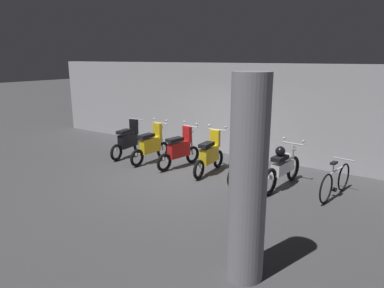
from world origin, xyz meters
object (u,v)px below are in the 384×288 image
at_px(motorbike_slot_1, 151,145).
at_px(support_pillar, 248,181).
at_px(motorbike_slot_0, 128,140).
at_px(motorbike_slot_3, 210,155).
at_px(motorbike_slot_5, 283,167).
at_px(motorbike_slot_4, 243,161).
at_px(bicycle, 335,182).
at_px(motorbike_slot_2, 180,149).

relative_size(motorbike_slot_1, support_pillar, 0.57).
bearing_deg(support_pillar, motorbike_slot_0, 147.52).
height_order(motorbike_slot_3, motorbike_slot_5, motorbike_slot_3).
height_order(motorbike_slot_1, motorbike_slot_5, motorbike_slot_1).
distance_m(motorbike_slot_4, support_pillar, 4.31).
distance_m(motorbike_slot_5, support_pillar, 4.06).
bearing_deg(bicycle, motorbike_slot_2, -177.97).
bearing_deg(motorbike_slot_0, motorbike_slot_4, -0.38).
bearing_deg(motorbike_slot_3, bicycle, 2.56).
xyz_separation_m(motorbike_slot_2, motorbike_slot_4, (2.05, -0.02, -0.00)).
height_order(motorbike_slot_2, motorbike_slot_4, motorbike_slot_2).
height_order(motorbike_slot_1, motorbike_slot_3, same).
bearing_deg(support_pillar, motorbike_slot_5, 101.95).
distance_m(motorbike_slot_0, motorbike_slot_1, 1.04).
height_order(motorbike_slot_0, motorbike_slot_3, motorbike_slot_3).
xyz_separation_m(bicycle, support_pillar, (-0.41, -3.94, 1.13)).
height_order(motorbike_slot_0, bicycle, motorbike_slot_0).
xyz_separation_m(motorbike_slot_0, motorbike_slot_2, (2.07, -0.01, 0.00)).
relative_size(motorbike_slot_3, motorbike_slot_4, 1.00).
height_order(bicycle, support_pillar, support_pillar).
distance_m(motorbike_slot_1, motorbike_slot_5, 4.12).
xyz_separation_m(motorbike_slot_1, motorbike_slot_3, (2.05, 0.08, 0.00)).
relative_size(motorbike_slot_3, bicycle, 0.98).
relative_size(motorbike_slot_1, motorbike_slot_3, 1.00).
distance_m(motorbike_slot_0, motorbike_slot_3, 3.09).
distance_m(motorbike_slot_2, motorbike_slot_3, 1.02).
height_order(motorbike_slot_0, motorbike_slot_1, motorbike_slot_1).
bearing_deg(bicycle, support_pillar, -95.99).
bearing_deg(motorbike_slot_4, motorbike_slot_3, 178.59).
bearing_deg(motorbike_slot_3, motorbike_slot_2, -179.66).
height_order(motorbike_slot_3, bicycle, motorbike_slot_3).
relative_size(motorbike_slot_0, motorbike_slot_5, 0.86).
relative_size(motorbike_slot_2, motorbike_slot_5, 0.86).
xyz_separation_m(motorbike_slot_1, motorbike_slot_4, (3.08, 0.06, -0.00)).
relative_size(motorbike_slot_1, motorbike_slot_2, 1.01).
bearing_deg(motorbike_slot_3, motorbike_slot_1, -177.70).
bearing_deg(motorbike_slot_5, motorbike_slot_1, -177.96).
relative_size(motorbike_slot_4, motorbike_slot_5, 0.86).
distance_m(motorbike_slot_0, motorbike_slot_4, 4.12).
xyz_separation_m(motorbike_slot_2, bicycle, (4.31, 0.15, -0.17)).
distance_m(motorbike_slot_2, motorbike_slot_4, 2.05).
bearing_deg(motorbike_slot_3, motorbike_slot_0, 179.96).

